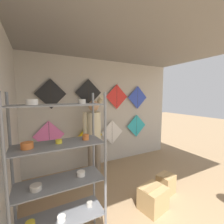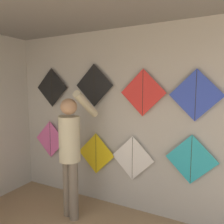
{
  "view_description": "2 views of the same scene",
  "coord_description": "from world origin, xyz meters",
  "px_view_note": "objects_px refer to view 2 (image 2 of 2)",
  "views": [
    {
      "loc": [
        -1.56,
        -0.48,
        1.86
      ],
      "look_at": [
        0.21,
        2.92,
        1.45
      ],
      "focal_mm": 24.0,
      "sensor_mm": 36.0,
      "label": 1
    },
    {
      "loc": [
        1.52,
        0.16,
        1.93
      ],
      "look_at": [
        0.11,
        2.92,
        1.57
      ],
      "focal_mm": 35.0,
      "sensor_mm": 36.0,
      "label": 2
    }
  ],
  "objects_px": {
    "shopkeeper": "(70,147)",
    "kite_2": "(132,158)",
    "kite_1": "(96,154)",
    "kite_4": "(52,88)",
    "kite_0": "(50,139)",
    "kite_6": "(143,93)",
    "kite_5": "(94,85)",
    "kite_3": "(191,160)",
    "kite_7": "(196,95)"
  },
  "relations": [
    {
      "from": "kite_2",
      "to": "kite_3",
      "type": "relative_size",
      "value": 1.0
    },
    {
      "from": "shopkeeper",
      "to": "kite_1",
      "type": "xyz_separation_m",
      "value": [
        0.1,
        0.54,
        -0.23
      ]
    },
    {
      "from": "shopkeeper",
      "to": "kite_7",
      "type": "relative_size",
      "value": 2.76
    },
    {
      "from": "shopkeeper",
      "to": "kite_2",
      "type": "relative_size",
      "value": 2.76
    },
    {
      "from": "kite_6",
      "to": "kite_4",
      "type": "bearing_deg",
      "value": 180.0
    },
    {
      "from": "kite_1",
      "to": "kite_6",
      "type": "relative_size",
      "value": 1.0
    },
    {
      "from": "kite_3",
      "to": "kite_6",
      "type": "height_order",
      "value": "kite_6"
    },
    {
      "from": "kite_3",
      "to": "kite_1",
      "type": "bearing_deg",
      "value": 180.0
    },
    {
      "from": "kite_7",
      "to": "kite_3",
      "type": "bearing_deg",
      "value": 180.0
    },
    {
      "from": "kite_2",
      "to": "kite_0",
      "type": "bearing_deg",
      "value": 180.0
    },
    {
      "from": "kite_0",
      "to": "kite_6",
      "type": "height_order",
      "value": "kite_6"
    },
    {
      "from": "kite_2",
      "to": "kite_7",
      "type": "distance_m",
      "value": 1.3
    },
    {
      "from": "kite_4",
      "to": "kite_7",
      "type": "height_order",
      "value": "kite_4"
    },
    {
      "from": "kite_1",
      "to": "kite_6",
      "type": "height_order",
      "value": "kite_6"
    },
    {
      "from": "kite_3",
      "to": "kite_5",
      "type": "bearing_deg",
      "value": 180.0
    },
    {
      "from": "kite_4",
      "to": "kite_6",
      "type": "height_order",
      "value": "kite_4"
    },
    {
      "from": "kite_1",
      "to": "kite_0",
      "type": "bearing_deg",
      "value": 180.0
    },
    {
      "from": "kite_5",
      "to": "kite_6",
      "type": "xyz_separation_m",
      "value": [
        0.82,
        0.0,
        -0.11
      ]
    },
    {
      "from": "kite_5",
      "to": "kite_1",
      "type": "bearing_deg",
      "value": 0.0
    },
    {
      "from": "kite_2",
      "to": "kite_4",
      "type": "distance_m",
      "value": 1.88
    },
    {
      "from": "kite_2",
      "to": "kite_7",
      "type": "xyz_separation_m",
      "value": [
        0.86,
        0.0,
        0.97
      ]
    },
    {
      "from": "shopkeeper",
      "to": "kite_3",
      "type": "distance_m",
      "value": 1.68
    },
    {
      "from": "kite_4",
      "to": "kite_5",
      "type": "bearing_deg",
      "value": 0.0
    },
    {
      "from": "kite_4",
      "to": "kite_6",
      "type": "distance_m",
      "value": 1.7
    },
    {
      "from": "kite_0",
      "to": "kite_7",
      "type": "relative_size",
      "value": 1.0
    },
    {
      "from": "kite_1",
      "to": "shopkeeper",
      "type": "bearing_deg",
      "value": -100.68
    },
    {
      "from": "shopkeeper",
      "to": "kite_1",
      "type": "relative_size",
      "value": 2.76
    },
    {
      "from": "kite_1",
      "to": "kite_3",
      "type": "relative_size",
      "value": 1.0
    },
    {
      "from": "kite_3",
      "to": "kite_4",
      "type": "height_order",
      "value": "kite_4"
    },
    {
      "from": "kite_1",
      "to": "kite_2",
      "type": "bearing_deg",
      "value": 0.0
    },
    {
      "from": "kite_0",
      "to": "kite_1",
      "type": "height_order",
      "value": "kite_0"
    },
    {
      "from": "kite_1",
      "to": "kite_4",
      "type": "relative_size",
      "value": 1.0
    },
    {
      "from": "shopkeeper",
      "to": "kite_2",
      "type": "xyz_separation_m",
      "value": [
        0.75,
        0.54,
        -0.21
      ]
    },
    {
      "from": "kite_4",
      "to": "kite_5",
      "type": "relative_size",
      "value": 1.0
    },
    {
      "from": "kite_0",
      "to": "kite_6",
      "type": "bearing_deg",
      "value": 0.0
    },
    {
      "from": "kite_2",
      "to": "kite_7",
      "type": "height_order",
      "value": "kite_7"
    },
    {
      "from": "kite_0",
      "to": "kite_2",
      "type": "xyz_separation_m",
      "value": [
        1.63,
        0.0,
        -0.11
      ]
    },
    {
      "from": "kite_1",
      "to": "kite_5",
      "type": "height_order",
      "value": "kite_5"
    },
    {
      "from": "kite_2",
      "to": "kite_5",
      "type": "height_order",
      "value": "kite_5"
    },
    {
      "from": "shopkeeper",
      "to": "kite_0",
      "type": "bearing_deg",
      "value": 166.81
    },
    {
      "from": "kite_1",
      "to": "kite_6",
      "type": "bearing_deg",
      "value": 0.0
    },
    {
      "from": "kite_4",
      "to": "kite_5",
      "type": "xyz_separation_m",
      "value": [
        0.88,
        0.0,
        0.04
      ]
    },
    {
      "from": "kite_2",
      "to": "kite_3",
      "type": "bearing_deg",
      "value": 0.0
    },
    {
      "from": "kite_0",
      "to": "kite_5",
      "type": "xyz_separation_m",
      "value": [
        0.96,
        0.0,
        0.99
      ]
    },
    {
      "from": "kite_1",
      "to": "kite_5",
      "type": "bearing_deg",
      "value": 180.0
    },
    {
      "from": "kite_0",
      "to": "kite_2",
      "type": "relative_size",
      "value": 1.0
    },
    {
      "from": "kite_0",
      "to": "shopkeeper",
      "type": "bearing_deg",
      "value": -31.59
    },
    {
      "from": "shopkeeper",
      "to": "kite_3",
      "type": "bearing_deg",
      "value": 37.26
    },
    {
      "from": "kite_4",
      "to": "kite_1",
      "type": "bearing_deg",
      "value": 0.0
    },
    {
      "from": "kite_2",
      "to": "kite_7",
      "type": "relative_size",
      "value": 1.0
    }
  ]
}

